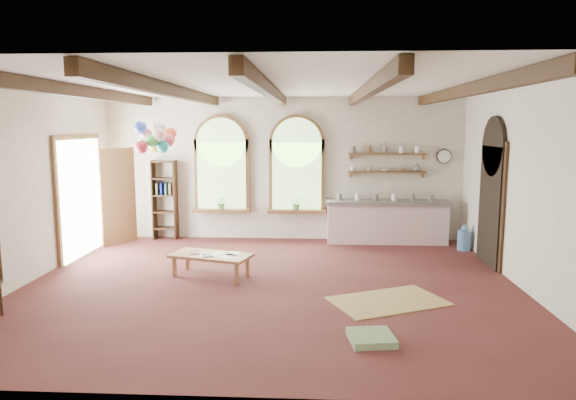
{
  "coord_description": "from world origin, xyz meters",
  "views": [
    {
      "loc": [
        0.71,
        -8.05,
        2.57
      ],
      "look_at": [
        0.25,
        0.6,
        1.31
      ],
      "focal_mm": 32.0,
      "sensor_mm": 36.0,
      "label": 1
    }
  ],
  "objects": [
    {
      "name": "floor",
      "position": [
        0.0,
        0.0,
        0.0
      ],
      "size": [
        8.0,
        8.0,
        0.0
      ],
      "primitive_type": "plane",
      "color": "#592524",
      "rests_on": "ground"
    },
    {
      "name": "ceiling_beams",
      "position": [
        0.0,
        0.0,
        3.1
      ],
      "size": [
        6.2,
        6.8,
        0.18
      ],
      "primitive_type": null,
      "color": "#3C2213",
      "rests_on": "ceiling"
    },
    {
      "name": "window_left",
      "position": [
        -1.4,
        3.43,
        1.63
      ],
      "size": [
        1.3,
        0.28,
        2.2
      ],
      "color": "brown",
      "rests_on": "floor"
    },
    {
      "name": "window_right",
      "position": [
        0.3,
        3.43,
        1.63
      ],
      "size": [
        1.3,
        0.28,
        2.2
      ],
      "color": "brown",
      "rests_on": "floor"
    },
    {
      "name": "left_doorway",
      "position": [
        -3.95,
        1.8,
        1.15
      ],
      "size": [
        0.1,
        1.9,
        2.5
      ],
      "primitive_type": "cube",
      "color": "brown",
      "rests_on": "floor"
    },
    {
      "name": "right_doorway",
      "position": [
        3.95,
        1.5,
        1.1
      ],
      "size": [
        0.1,
        1.3,
        2.4
      ],
      "primitive_type": "cube",
      "color": "black",
      "rests_on": "floor"
    },
    {
      "name": "kitchen_counter",
      "position": [
        2.3,
        3.2,
        0.48
      ],
      "size": [
        2.68,
        0.62,
        0.94
      ],
      "color": "beige",
      "rests_on": "floor"
    },
    {
      "name": "wall_shelf_lower",
      "position": [
        2.3,
        3.38,
        1.55
      ],
      "size": [
        1.7,
        0.24,
        0.04
      ],
      "primitive_type": "cube",
      "color": "brown",
      "rests_on": "wall_back"
    },
    {
      "name": "wall_shelf_upper",
      "position": [
        2.3,
        3.38,
        1.95
      ],
      "size": [
        1.7,
        0.24,
        0.04
      ],
      "primitive_type": "cube",
      "color": "brown",
      "rests_on": "wall_back"
    },
    {
      "name": "wall_clock",
      "position": [
        3.55,
        3.45,
        1.9
      ],
      "size": [
        0.32,
        0.04,
        0.32
      ],
      "primitive_type": "cylinder",
      "rotation": [
        1.57,
        0.0,
        0.0
      ],
      "color": "black",
      "rests_on": "wall_back"
    },
    {
      "name": "bookshelf",
      "position": [
        -2.7,
        3.32,
        0.9
      ],
      "size": [
        0.53,
        0.32,
        1.8
      ],
      "color": "#3C2213",
      "rests_on": "floor"
    },
    {
      "name": "coffee_table",
      "position": [
        -1.06,
        0.43,
        0.34
      ],
      "size": [
        1.48,
        0.98,
        0.39
      ],
      "color": "#A17F4A",
      "rests_on": "floor"
    },
    {
      "name": "floor_mat",
      "position": [
        1.8,
        -0.72,
        0.01
      ],
      "size": [
        1.89,
        1.59,
        0.02
      ],
      "primitive_type": "cube",
      "rotation": [
        0.0,
        0.0,
        0.43
      ],
      "color": "tan",
      "rests_on": "floor"
    },
    {
      "name": "floor_cushion",
      "position": [
        1.4,
        -2.14,
        0.04
      ],
      "size": [
        0.59,
        0.59,
        0.09
      ],
      "primitive_type": "cube",
      "rotation": [
        0.0,
        0.0,
        0.14
      ],
      "color": "gray",
      "rests_on": "floor"
    },
    {
      "name": "water_jug_a",
      "position": [
        3.35,
        3.2,
        0.26
      ],
      "size": [
        0.32,
        0.32,
        0.61
      ],
      "color": "#547EB5",
      "rests_on": "floor"
    },
    {
      "name": "water_jug_b",
      "position": [
        3.82,
        2.56,
        0.23
      ],
      "size": [
        0.28,
        0.28,
        0.54
      ],
      "color": "#547EB5",
      "rests_on": "floor"
    },
    {
      "name": "balloon_cluster",
      "position": [
        -2.41,
        1.82,
        2.33
      ],
      "size": [
        0.78,
        0.8,
        1.15
      ],
      "color": "white",
      "rests_on": "floor"
    },
    {
      "name": "table_book",
      "position": [
        -1.44,
        0.44,
        0.4
      ],
      "size": [
        0.23,
        0.28,
        0.02
      ],
      "primitive_type": "imported",
      "rotation": [
        0.0,
        0.0,
        0.31
      ],
      "color": "olive",
      "rests_on": "coffee_table"
    },
    {
      "name": "tablet",
      "position": [
        -1.1,
        0.34,
        0.39
      ],
      "size": [
        0.24,
        0.28,
        0.01
      ],
      "primitive_type": "cube",
      "rotation": [
        0.0,
        0.0,
        0.35
      ],
      "color": "black",
      "rests_on": "coffee_table"
    },
    {
      "name": "potted_plant_left",
      "position": [
        -1.4,
        3.32,
        0.85
      ],
      "size": [
        0.27,
        0.23,
        0.3
      ],
      "primitive_type": "imported",
      "color": "#598C4C",
      "rests_on": "window_left"
    },
    {
      "name": "potted_plant_right",
      "position": [
        0.3,
        3.32,
        0.85
      ],
      "size": [
        0.27,
        0.23,
        0.3
      ],
      "primitive_type": "imported",
      "color": "#598C4C",
      "rests_on": "window_right"
    },
    {
      "name": "shelf_cup_a",
      "position": [
        1.55,
        3.38,
        1.62
      ],
      "size": [
        0.12,
        0.1,
        0.1
      ],
      "primitive_type": "imported",
      "color": "white",
      "rests_on": "wall_shelf_lower"
    },
    {
      "name": "shelf_cup_b",
      "position": [
        1.9,
        3.38,
        1.62
      ],
      "size": [
        0.1,
        0.1,
        0.09
      ],
      "primitive_type": "imported",
      "color": "beige",
      "rests_on": "wall_shelf_lower"
    },
    {
      "name": "shelf_bowl_a",
      "position": [
        2.25,
        3.38,
        1.6
      ],
      "size": [
        0.22,
        0.22,
        0.05
      ],
      "primitive_type": "imported",
      "color": "beige",
      "rests_on": "wall_shelf_lower"
    },
    {
      "name": "shelf_bowl_b",
      "position": [
        2.6,
        3.38,
        1.6
      ],
      "size": [
        0.2,
        0.2,
        0.06
      ],
      "primitive_type": "imported",
      "color": "#8C664C",
      "rests_on": "wall_shelf_lower"
    },
    {
      "name": "shelf_vase",
      "position": [
        2.95,
        3.38,
        1.67
      ],
      "size": [
        0.18,
        0.18,
        0.19
      ],
      "primitive_type": "imported",
      "color": "slate",
      "rests_on": "wall_shelf_lower"
    }
  ]
}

